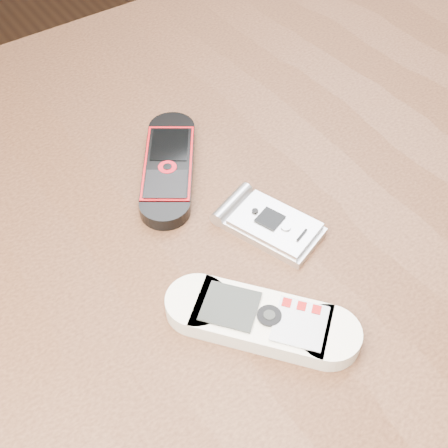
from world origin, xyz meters
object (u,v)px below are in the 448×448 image
nokia_white (261,320)px  motorola_razr (272,225)px  table (220,301)px  nokia_black_red (169,166)px

nokia_white → motorola_razr: (0.07, 0.07, -0.00)m
table → motorola_razr: motorola_razr is taller
nokia_black_red → motorola_razr: 0.12m
table → nokia_white: size_ratio=7.69×
table → nokia_white: bearing=-105.4°
nokia_white → nokia_black_red: nokia_white is taller
table → motorola_razr: 0.12m
nokia_black_red → motorola_razr: size_ratio=1.59×
table → nokia_black_red: bearing=87.4°
table → motorola_razr: size_ratio=12.48×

